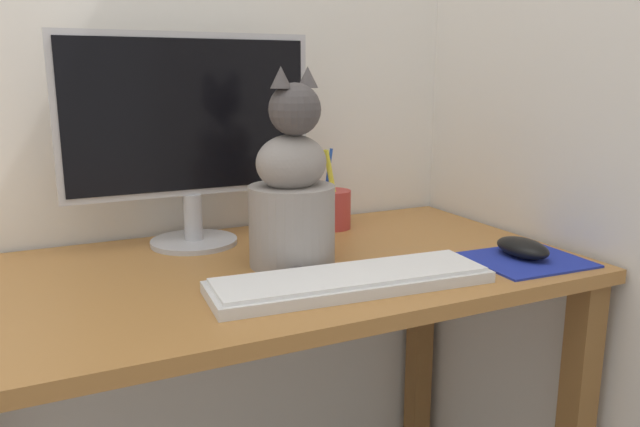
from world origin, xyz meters
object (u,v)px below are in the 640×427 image
keyboard (351,280)px  pen_cup (332,208)px  monitor (189,129)px  cat (292,194)px  computer_mouse_right (523,248)px

keyboard → pen_cup: bearing=72.0°
keyboard → pen_cup: pen_cup is taller
monitor → pen_cup: size_ratio=2.78×
cat → computer_mouse_right: bearing=-33.8°
keyboard → pen_cup: size_ratio=2.67×
monitor → cat: 0.26m
keyboard → cat: cat is taller
keyboard → computer_mouse_right: (0.36, 0.00, 0.01)m
monitor → cat: monitor is taller
keyboard → cat: (-0.04, 0.15, 0.12)m
monitor → pen_cup: bearing=-0.0°
monitor → computer_mouse_right: size_ratio=4.24×
monitor → pen_cup: (0.31, -0.00, -0.18)m
computer_mouse_right → cat: size_ratio=0.33×
keyboard → computer_mouse_right: 0.36m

